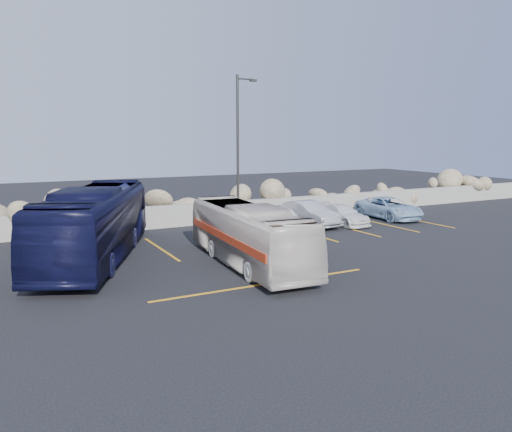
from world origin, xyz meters
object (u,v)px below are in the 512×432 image
car_a (282,218)px  car_c (341,215)px  tour_coach (95,223)px  car_b (309,214)px  car_d (389,208)px  lamppost (239,148)px  vintage_bus (248,235)px

car_a → car_c: 3.76m
tour_coach → car_c: (13.70, 1.86, -0.91)m
car_b → car_d: 5.68m
car_a → car_c: (3.75, -0.26, -0.08)m
car_a → lamppost: bearing=155.0°
lamppost → car_d: 10.32m
lamppost → car_c: 7.02m
lamppost → car_b: lamppost is taller
car_a → car_b: car_b is taller
car_b → lamppost: bearing=164.5°
tour_coach → car_a: (9.95, 2.12, -0.84)m
vintage_bus → car_c: bearing=36.6°
tour_coach → car_b: (11.81, 2.35, -0.78)m
tour_coach → car_a: tour_coach is taller
lamppost → car_d: (9.61, -0.89, -3.66)m
vintage_bus → car_a: bearing=53.6°
tour_coach → car_b: size_ratio=2.55×
car_b → car_c: car_b is taller
lamppost → car_c: lamppost is taller
car_b → car_d: (5.68, -0.19, -0.04)m
lamppost → tour_coach: lamppost is taller
car_a → car_b: bearing=6.6°
car_d → car_b: bearing=-179.2°
car_c → lamppost: bearing=164.9°
car_a → car_b: size_ratio=0.89×
car_b → car_d: bearing=-7.2°
car_b → car_d: car_b is taller
vintage_bus → tour_coach: (-5.02, 3.64, 0.29)m
car_a → vintage_bus: bearing=-131.1°
car_c → car_a: bearing=172.6°
tour_coach → car_c: tour_coach is taller
car_b → car_c: size_ratio=1.09×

